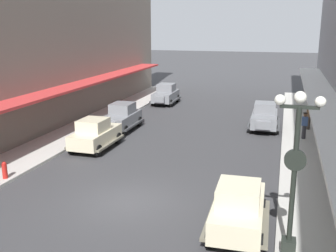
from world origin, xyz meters
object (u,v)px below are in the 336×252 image
parked_car_1 (121,116)px  pedestrian_2 (309,117)px  fire_hydrant (5,170)px  parked_car_4 (265,116)px  pedestrian_0 (304,125)px  parked_car_3 (166,94)px  parked_car_0 (95,133)px  pedestrian_1 (327,151)px  lamp_post_with_clock (295,168)px  parked_car_2 (238,206)px

parked_car_1 → pedestrian_2: 12.91m
fire_hydrant → parked_car_1: bearing=81.9°
parked_car_4 → pedestrian_0: size_ratio=2.57×
parked_car_3 → pedestrian_2: bearing=-29.4°
pedestrian_2 → parked_car_0: bearing=-147.8°
parked_car_4 → pedestrian_0: parked_car_4 is taller
parked_car_4 → pedestrian_1: size_ratio=2.57×
parked_car_0 → fire_hydrant: 6.17m
lamp_post_with_clock → pedestrian_2: (1.28, 16.61, -1.97)m
parked_car_0 → lamp_post_with_clock: bearing=-39.0°
parked_car_2 → parked_car_4: 15.16m
parked_car_3 → pedestrian_2: size_ratio=2.56×
parked_car_3 → fire_hydrant: (-1.75, -20.56, -0.38)m
parked_car_3 → pedestrian_1: bearing=-48.9°
parked_car_2 → pedestrian_1: 8.35m
parked_car_1 → parked_car_2: 15.48m
fire_hydrant → pedestrian_0: bearing=39.0°
parked_car_4 → pedestrian_2: 2.95m
parked_car_3 → lamp_post_with_clock: bearing=-64.9°
parked_car_3 → fire_hydrant: bearing=-94.9°
parked_car_1 → lamp_post_with_clock: 17.70m
parked_car_3 → pedestrian_0: 15.22m
parked_car_2 → parked_car_4: same height
parked_car_0 → pedestrian_2: bearing=32.2°
parked_car_1 → pedestrian_1: size_ratio=2.55×
parked_car_1 → pedestrian_1: 13.86m
pedestrian_0 → parked_car_2: bearing=-101.7°
parked_car_2 → lamp_post_with_clock: (1.72, -1.31, 2.04)m
pedestrian_1 → parked_car_4: bearing=114.6°
lamp_post_with_clock → fire_hydrant: lamp_post_with_clock is taller
parked_car_0 → parked_car_4: 12.01m
lamp_post_with_clock → pedestrian_2: lamp_post_with_clock is taller
pedestrian_1 → pedestrian_0: bearing=99.9°
lamp_post_with_clock → pedestrian_2: 16.78m
parked_car_0 → parked_car_3: same height
parked_car_0 → parked_car_1: (-0.27, 4.63, 0.00)m
pedestrian_1 → pedestrian_2: bearing=93.9°
parked_car_3 → parked_car_4: bearing=-37.2°
pedestrian_0 → lamp_post_with_clock: bearing=-93.7°
parked_car_3 → pedestrian_0: size_ratio=2.56×
pedestrian_0 → pedestrian_2: size_ratio=1.00×
parked_car_1 → parked_car_4: same height
parked_car_4 → fire_hydrant: size_ratio=5.23×
parked_car_1 → lamp_post_with_clock: size_ratio=0.83×
parked_car_0 → pedestrian_0: parked_car_0 is taller
fire_hydrant → parked_car_4: bearing=50.6°
parked_car_1 → pedestrian_1: (13.06, -4.64, 0.07)m
parked_car_3 → pedestrian_2: (12.29, -6.93, 0.07)m
parked_car_4 → parked_car_3: bearing=142.8°
parked_car_2 → parked_car_3: 24.09m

